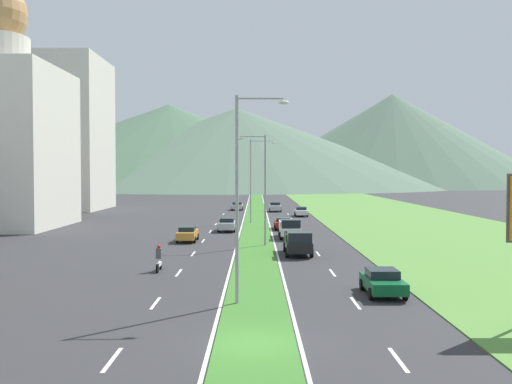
# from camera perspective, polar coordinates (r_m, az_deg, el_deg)

# --- Properties ---
(ground_plane) EXTENTS (600.00, 600.00, 0.00)m
(ground_plane) POSITION_cam_1_polar(r_m,az_deg,el_deg) (23.68, 0.21, -14.49)
(ground_plane) COLOR #2D2D30
(grass_median) EXTENTS (3.20, 240.00, 0.06)m
(grass_median) POSITION_cam_1_polar(r_m,az_deg,el_deg) (82.98, 0.27, -2.65)
(grass_median) COLOR #387028
(grass_median) RESTS_ON ground_plane
(grass_verge_right) EXTENTS (24.00, 240.00, 0.06)m
(grass_verge_right) POSITION_cam_1_polar(r_m,az_deg,el_deg) (85.49, 14.22, -2.58)
(grass_verge_right) COLOR #518438
(grass_verge_right) RESTS_ON ground_plane
(lane_dash_left_2) EXTENTS (0.16, 2.80, 0.01)m
(lane_dash_left_2) POSITION_cam_1_polar(r_m,az_deg,el_deg) (22.51, -13.39, -15.41)
(lane_dash_left_2) COLOR silver
(lane_dash_left_2) RESTS_ON ground_plane
(lane_dash_left_3) EXTENTS (0.16, 2.80, 0.01)m
(lane_dash_left_3) POSITION_cam_1_polar(r_m,az_deg,el_deg) (31.11, -9.37, -10.50)
(lane_dash_left_3) COLOR silver
(lane_dash_left_3) RESTS_ON ground_plane
(lane_dash_left_4) EXTENTS (0.16, 2.80, 0.01)m
(lane_dash_left_4) POSITION_cam_1_polar(r_m,az_deg,el_deg) (39.92, -7.16, -7.71)
(lane_dash_left_4) COLOR silver
(lane_dash_left_4) RESTS_ON ground_plane
(lane_dash_left_5) EXTENTS (0.16, 2.80, 0.01)m
(lane_dash_left_5) POSITION_cam_1_polar(r_m,az_deg,el_deg) (48.83, -5.78, -5.93)
(lane_dash_left_5) COLOR silver
(lane_dash_left_5) RESTS_ON ground_plane
(lane_dash_left_6) EXTENTS (0.16, 2.80, 0.01)m
(lane_dash_left_6) POSITION_cam_1_polar(r_m,az_deg,el_deg) (57.80, -4.82, -4.70)
(lane_dash_left_6) COLOR silver
(lane_dash_left_6) RESTS_ON ground_plane
(lane_dash_left_7) EXTENTS (0.16, 2.80, 0.01)m
(lane_dash_left_7) POSITION_cam_1_polar(r_m,az_deg,el_deg) (66.79, -4.13, -3.80)
(lane_dash_left_7) COLOR silver
(lane_dash_left_7) RESTS_ON ground_plane
(lane_dash_left_8) EXTENTS (0.16, 2.80, 0.01)m
(lane_dash_left_8) POSITION_cam_1_polar(r_m,az_deg,el_deg) (75.80, -3.60, -3.11)
(lane_dash_left_8) COLOR silver
(lane_dash_left_8) RESTS_ON ground_plane
(lane_dash_left_9) EXTENTS (0.16, 2.80, 0.01)m
(lane_dash_left_9) POSITION_cam_1_polar(r_m,az_deg,el_deg) (84.83, -3.18, -2.57)
(lane_dash_left_9) COLOR silver
(lane_dash_left_9) RESTS_ON ground_plane
(lane_dash_left_10) EXTENTS (0.16, 2.80, 0.01)m
(lane_dash_left_10) POSITION_cam_1_polar(r_m,az_deg,el_deg) (93.87, -2.85, -2.13)
(lane_dash_left_10) COLOR silver
(lane_dash_left_10) RESTS_ON ground_plane
(lane_dash_right_2) EXTENTS (0.16, 2.80, 0.01)m
(lane_dash_right_2) POSITION_cam_1_polar(r_m,az_deg,el_deg) (22.50, 13.81, -15.42)
(lane_dash_right_2) COLOR silver
(lane_dash_right_2) RESTS_ON ground_plane
(lane_dash_right_3) EXTENTS (0.16, 2.80, 0.01)m
(lane_dash_right_3) POSITION_cam_1_polar(r_m,az_deg,el_deg) (31.10, 9.83, -10.50)
(lane_dash_right_3) COLOR silver
(lane_dash_right_3) RESTS_ON ground_plane
(lane_dash_right_4) EXTENTS (0.16, 2.80, 0.01)m
(lane_dash_right_4) POSITION_cam_1_polar(r_m,az_deg,el_deg) (39.92, 7.65, -7.72)
(lane_dash_right_4) COLOR silver
(lane_dash_right_4) RESTS_ON ground_plane
(lane_dash_right_5) EXTENTS (0.16, 2.80, 0.01)m
(lane_dash_right_5) POSITION_cam_1_polar(r_m,az_deg,el_deg) (48.83, 6.28, -5.93)
(lane_dash_right_5) COLOR silver
(lane_dash_right_5) RESTS_ON ground_plane
(lane_dash_right_6) EXTENTS (0.16, 2.80, 0.01)m
(lane_dash_right_6) POSITION_cam_1_polar(r_m,az_deg,el_deg) (57.79, 5.34, -4.70)
(lane_dash_right_6) COLOR silver
(lane_dash_right_6) RESTS_ON ground_plane
(lane_dash_right_7) EXTENTS (0.16, 2.80, 0.01)m
(lane_dash_right_7) POSITION_cam_1_polar(r_m,az_deg,el_deg) (66.79, 4.65, -3.80)
(lane_dash_right_7) COLOR silver
(lane_dash_right_7) RESTS_ON ground_plane
(lane_dash_right_8) EXTENTS (0.16, 2.80, 0.01)m
(lane_dash_right_8) POSITION_cam_1_polar(r_m,az_deg,el_deg) (75.80, 4.13, -3.11)
(lane_dash_right_8) COLOR silver
(lane_dash_right_8) RESTS_ON ground_plane
(lane_dash_right_9) EXTENTS (0.16, 2.80, 0.01)m
(lane_dash_right_9) POSITION_cam_1_polar(r_m,az_deg,el_deg) (84.83, 3.72, -2.57)
(lane_dash_right_9) COLOR silver
(lane_dash_right_9) RESTS_ON ground_plane
(lane_dash_right_10) EXTENTS (0.16, 2.80, 0.01)m
(lane_dash_right_10) POSITION_cam_1_polar(r_m,az_deg,el_deg) (93.87, 3.38, -2.13)
(lane_dash_right_10) COLOR silver
(lane_dash_right_10) RESTS_ON ground_plane
(edge_line_median_left) EXTENTS (0.16, 240.00, 0.01)m
(edge_line_median_left) POSITION_cam_1_polar(r_m,az_deg,el_deg) (83.00, -0.94, -2.67)
(edge_line_median_left) COLOR silver
(edge_line_median_left) RESTS_ON ground_plane
(edge_line_median_right) EXTENTS (0.16, 240.00, 0.01)m
(edge_line_median_right) POSITION_cam_1_polar(r_m,az_deg,el_deg) (83.00, 1.47, -2.67)
(edge_line_median_right) COLOR silver
(edge_line_median_right) RESTS_ON ground_plane
(midrise_colored) EXTENTS (17.80, 17.80, 26.80)m
(midrise_colored) POSITION_cam_1_polar(r_m,az_deg,el_deg) (111.84, -18.61, 5.29)
(midrise_colored) COLOR beige
(midrise_colored) RESTS_ON ground_plane
(hill_far_left) EXTENTS (200.43, 200.43, 38.33)m
(hill_far_left) POSITION_cam_1_polar(r_m,az_deg,el_deg) (282.63, -8.09, 4.47)
(hill_far_left) COLOR #47664C
(hill_far_left) RESTS_ON ground_plane
(hill_far_center) EXTENTS (192.46, 192.46, 35.41)m
(hill_far_center) POSITION_cam_1_polar(r_m,az_deg,el_deg) (268.04, -1.58, 4.31)
(hill_far_center) COLOR #516B56
(hill_far_center) RESTS_ON ground_plane
(hill_far_right) EXTENTS (148.79, 148.79, 43.87)m
(hill_far_right) POSITION_cam_1_polar(r_m,az_deg,el_deg) (292.03, 13.28, 4.90)
(hill_far_right) COLOR #516B56
(hill_far_right) RESTS_ON ground_plane
(street_lamp_near) EXTENTS (2.71, 0.29, 10.53)m
(street_lamp_near) POSITION_cam_1_polar(r_m,az_deg,el_deg) (29.76, -1.08, 0.52)
(street_lamp_near) COLOR #99999E
(street_lamp_near) RESTS_ON ground_plane
(street_lamp_mid) EXTENTS (2.62, 0.41, 10.02)m
(street_lamp_mid) POSITION_cam_1_polar(r_m,az_deg,el_deg) (53.31, 0.90, 0.87)
(street_lamp_mid) COLOR #99999E
(street_lamp_mid) RESTS_ON ground_plane
(street_lamp_far) EXTENTS (3.36, 0.28, 10.84)m
(street_lamp_far) POSITION_cam_1_polar(r_m,az_deg,el_deg) (76.90, 0.01, 1.58)
(street_lamp_far) COLOR #99999E
(street_lamp_far) RESTS_ON ground_plane
(car_0) EXTENTS (2.01, 4.67, 1.34)m
(car_0) POSITION_cam_1_polar(r_m,az_deg,el_deg) (69.25, 2.90, -3.01)
(car_0) COLOR maroon
(car_0) RESTS_ON ground_plane
(car_1) EXTENTS (2.03, 4.20, 1.57)m
(car_1) POSITION_cam_1_polar(r_m,az_deg,el_deg) (99.69, 2.14, -1.43)
(car_1) COLOR #B2B2B7
(car_1) RESTS_ON ground_plane
(car_2) EXTENTS (1.97, 4.35, 1.51)m
(car_2) POSITION_cam_1_polar(r_m,az_deg,el_deg) (66.78, -2.51, -3.13)
(car_2) COLOR #B2B2B7
(car_2) RESTS_ON ground_plane
(car_3) EXTENTS (1.86, 4.55, 1.45)m
(car_3) POSITION_cam_1_polar(r_m,az_deg,el_deg) (57.44, -6.32, -4.00)
(car_3) COLOR #C6842D
(car_3) RESTS_ON ground_plane
(car_4) EXTENTS (1.91, 4.22, 1.41)m
(car_4) POSITION_cam_1_polar(r_m,az_deg,el_deg) (89.34, 4.65, -1.88)
(car_4) COLOR silver
(car_4) RESTS_ON ground_plane
(car_5) EXTENTS (2.01, 4.18, 1.39)m
(car_5) POSITION_cam_1_polar(r_m,az_deg,el_deg) (33.34, 12.38, -8.43)
(car_5) COLOR #0C5128
(car_5) RESTS_ON ground_plane
(car_6) EXTENTS (1.99, 4.05, 1.40)m
(car_6) POSITION_cam_1_polar(r_m,az_deg,el_deg) (103.48, -1.54, -1.35)
(car_6) COLOR #B2B2B7
(car_6) RESTS_ON ground_plane
(pickup_truck_0) EXTENTS (2.18, 5.40, 2.00)m
(pickup_truck_0) POSITION_cam_1_polar(r_m,az_deg,el_deg) (47.84, 4.36, -4.91)
(pickup_truck_0) COLOR black
(pickup_truck_0) RESTS_ON ground_plane
(pickup_truck_1) EXTENTS (2.18, 5.40, 2.00)m
(pickup_truck_1) POSITION_cam_1_polar(r_m,az_deg,el_deg) (59.82, 3.56, -3.53)
(pickup_truck_1) COLOR silver
(pickup_truck_1) RESTS_ON ground_plane
(motorcycle_rider) EXTENTS (0.36, 2.00, 1.80)m
(motorcycle_rider) POSITION_cam_1_polar(r_m,az_deg,el_deg) (40.63, -9.04, -6.50)
(motorcycle_rider) COLOR black
(motorcycle_rider) RESTS_ON ground_plane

